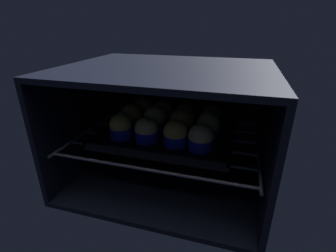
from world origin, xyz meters
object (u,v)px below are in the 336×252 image
(muffin_row2_col1, at_px, (162,113))
(muffin_row0_col0, at_px, (121,127))
(muffin_row0_col2, at_px, (175,134))
(muffin_row0_col3, at_px, (201,138))
(muffin_row2_col0, at_px, (142,110))
(muffin_row1_col0, at_px, (131,117))
(muffin_row1_col1, at_px, (155,119))
(muffin_row0_col1, at_px, (146,130))
(muffin_row1_col2, at_px, (182,123))
(baking_tray, at_px, (168,133))
(muffin_row2_col3, at_px, (211,117))
(muffin_row1_col3, at_px, (208,126))
(muffin_row2_col2, at_px, (185,115))

(muffin_row2_col1, bearing_deg, muffin_row0_col0, -117.57)
(muffin_row0_col2, height_order, muffin_row2_col1, same)
(muffin_row0_col3, distance_m, muffin_row2_col0, 0.28)
(muffin_row0_col0, xyz_separation_m, muffin_row2_col0, (0.00, 0.16, -0.00))
(muffin_row1_col0, xyz_separation_m, muffin_row2_col0, (0.00, 0.08, -0.00))
(muffin_row1_col1, distance_m, muffin_row2_col0, 0.11)
(muffin_row0_col1, height_order, muffin_row0_col3, muffin_row0_col1)
(muffin_row1_col2, height_order, muffin_row2_col1, muffin_row1_col2)
(baking_tray, height_order, muffin_row2_col3, muffin_row2_col3)
(muffin_row2_col1, bearing_deg, muffin_row2_col0, 177.07)
(muffin_row1_col3, bearing_deg, muffin_row2_col0, 161.82)
(muffin_row1_col0, relative_size, muffin_row2_col2, 1.07)
(muffin_row0_col0, bearing_deg, muffin_row1_col1, 43.92)
(muffin_row0_col0, bearing_deg, muffin_row2_col1, 62.43)
(baking_tray, xyz_separation_m, muffin_row1_col0, (-0.12, -0.00, 0.04))
(muffin_row0_col3, bearing_deg, muffin_row0_col1, 177.66)
(muffin_row1_col1, height_order, muffin_row2_col1, muffin_row1_col1)
(muffin_row0_col3, xyz_separation_m, muffin_row2_col1, (-0.16, 0.16, 0.00))
(baking_tray, height_order, muffin_row2_col2, muffin_row2_col2)
(muffin_row0_col0, height_order, muffin_row1_col3, muffin_row1_col3)
(muffin_row2_col1, bearing_deg, muffin_row1_col1, -90.46)
(muffin_row2_col3, bearing_deg, muffin_row1_col1, -153.22)
(baking_tray, bearing_deg, muffin_row1_col1, -178.93)
(muffin_row0_col3, distance_m, muffin_row1_col2, 0.11)
(muffin_row1_col2, distance_m, muffin_row2_col0, 0.18)
(muffin_row1_col1, distance_m, muffin_row2_col3, 0.18)
(muffin_row0_col3, height_order, muffin_row1_col2, muffin_row1_col2)
(muffin_row0_col1, bearing_deg, muffin_row1_col1, 90.82)
(muffin_row0_col3, relative_size, muffin_row1_col1, 0.91)
(muffin_row0_col3, height_order, muffin_row1_col0, muffin_row1_col0)
(baking_tray, relative_size, muffin_row0_col0, 4.91)
(muffin_row1_col3, bearing_deg, muffin_row2_col1, 155.57)
(muffin_row0_col3, height_order, muffin_row2_col0, muffin_row2_col0)
(muffin_row0_col3, bearing_deg, muffin_row2_col2, 115.73)
(muffin_row1_col3, xyz_separation_m, muffin_row2_col1, (-0.17, 0.08, -0.00))
(muffin_row1_col2, bearing_deg, muffin_row0_col2, -89.75)
(muffin_row1_col1, bearing_deg, muffin_row0_col3, -27.50)
(muffin_row1_col1, distance_m, muffin_row2_col1, 0.08)
(muffin_row0_col1, xyz_separation_m, muffin_row1_col3, (0.17, 0.08, 0.00))
(muffin_row0_col3, relative_size, muffin_row2_col1, 0.99)
(muffin_row1_col0, distance_m, muffin_row2_col1, 0.11)
(muffin_row1_col2, xyz_separation_m, muffin_row2_col3, (0.08, 0.08, -0.00))
(muffin_row0_col0, relative_size, muffin_row0_col2, 1.10)
(muffin_row2_col0, distance_m, muffin_row2_col3, 0.24)
(muffin_row0_col1, bearing_deg, muffin_row2_col2, 62.97)
(muffin_row1_col1, bearing_deg, muffin_row0_col2, -41.06)
(muffin_row1_col0, height_order, muffin_row2_col0, muffin_row1_col0)
(muffin_row0_col2, bearing_deg, muffin_row0_col0, -179.69)
(muffin_row2_col3, bearing_deg, muffin_row1_col3, -88.66)
(muffin_row0_col1, relative_size, muffin_row1_col2, 0.96)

